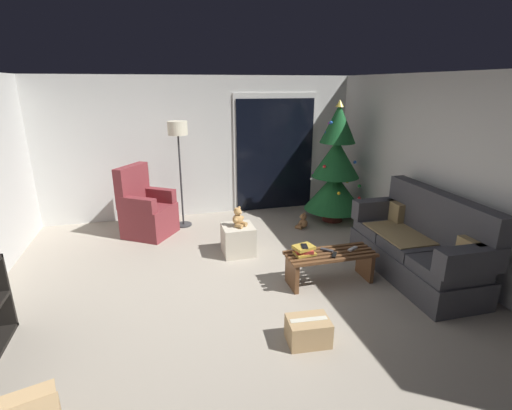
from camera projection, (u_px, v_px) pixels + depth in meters
The scene contains 19 objects.
ground_plane at pixel (238, 294), 4.39m from camera, with size 7.00×7.00×0.00m, color #9E9384.
wall_back at pixel (202, 147), 6.82m from camera, with size 5.72×0.12×2.50m, color silver.
wall_right at pixel (459, 176), 4.71m from camera, with size 0.12×6.00×2.50m, color silver.
patio_door_frame at pixel (275, 153), 7.14m from camera, with size 1.60×0.02×2.20m, color silver.
patio_door_glass at pixel (275, 156), 7.14m from camera, with size 1.50×0.02×2.10m, color black.
couch at pixel (419, 246), 4.74m from camera, with size 0.82×1.95×1.08m.
coffee_table at pixel (330, 263), 4.59m from camera, with size 1.10×0.40×0.40m.
remote_black at pixel (334, 255), 4.47m from camera, with size 0.04×0.16×0.02m, color black.
remote_silver at pixel (353, 249), 4.63m from camera, with size 0.04×0.16×0.02m, color #ADADB2.
remote_graphite at pixel (327, 250), 4.60m from camera, with size 0.04×0.16×0.02m, color #333338.
book_stack at pixel (304, 250), 4.49m from camera, with size 0.28×0.23×0.11m.
cell_phone at pixel (304, 246), 4.46m from camera, with size 0.07×0.14×0.01m, color black.
christmas_tree at pixel (335, 170), 6.50m from camera, with size 1.03×1.03×2.11m.
armchair at pixel (146, 211), 6.04m from camera, with size 0.95×0.95×1.13m.
floor_lamp at pixel (178, 139), 6.08m from camera, with size 0.32×0.32×1.78m.
ottoman at pixel (238, 240), 5.40m from camera, with size 0.44×0.44×0.42m, color beige.
teddy_bear_honey at pixel (238, 218), 5.29m from camera, with size 0.21×0.22×0.29m.
teddy_bear_chestnut_by_tree at pixel (303, 222), 6.35m from camera, with size 0.21×0.21×0.29m.
cardboard_box_taped_mid_floor at pixel (308, 331), 3.55m from camera, with size 0.42×0.32×0.25m.
Camera 1 is at (-0.79, -3.78, 2.35)m, focal length 26.31 mm.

